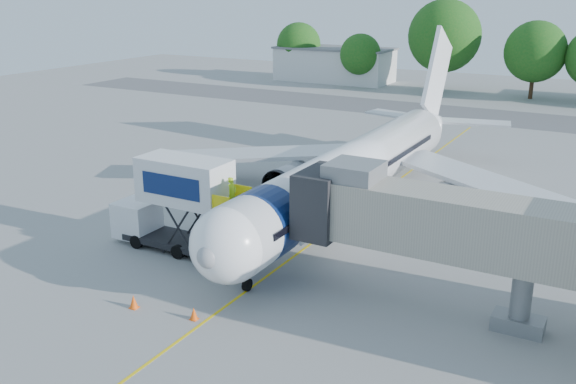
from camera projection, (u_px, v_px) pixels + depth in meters
The scene contains 14 objects.
ground at pixel (330, 230), 39.83m from camera, with size 160.00×160.00×0.00m, color gray.
guidance_line at pixel (330, 230), 39.83m from camera, with size 0.15×70.00×0.01m, color yellow.
taxiway_strip at pixel (485, 116), 74.75m from camera, with size 120.00×10.00×0.01m, color #59595B.
aircraft at pixel (358, 169), 42.35m from camera, with size 34.17×37.73×11.35m.
jet_bridge at pixel (424, 221), 28.97m from camera, with size 13.90×3.20×6.60m.
catering_hiloader at pixel (176, 204), 36.07m from camera, with size 8.50×2.44×5.50m.
ground_tug at pixel (150, 332), 26.81m from camera, with size 3.38×1.99×1.29m.
safety_cone_a at pixel (194, 314), 29.07m from camera, with size 0.37×0.37×0.60m.
safety_cone_b at pixel (134, 302), 30.10m from camera, with size 0.41×0.41×0.66m.
outbuilding_left at pixel (334, 64), 101.89m from camera, with size 18.40×8.40×5.30m.
tree_a at pixel (299, 45), 103.38m from camera, with size 7.07×7.07×9.01m.
tree_b at pixel (360, 54), 95.89m from camera, with size 6.13×6.13×7.81m.
tree_c at pixel (444, 36), 89.66m from camera, with size 10.11×10.11×12.89m.
tree_d at pixel (535, 52), 84.50m from camera, with size 8.06×8.06×10.28m.
Camera 1 is at (15.85, -33.75, 14.45)m, focal length 40.00 mm.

